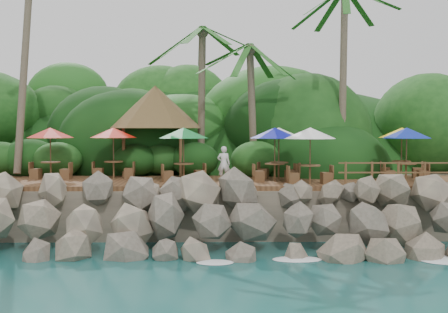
{
  "coord_description": "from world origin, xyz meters",
  "views": [
    {
      "loc": [
        -0.29,
        -18.27,
        4.68
      ],
      "look_at": [
        0.0,
        6.0,
        3.4
      ],
      "focal_mm": 42.61,
      "sensor_mm": 36.0,
      "label": 1
    }
  ],
  "objects": [
    {
      "name": "ground",
      "position": [
        0.0,
        0.0,
        0.0
      ],
      "size": [
        140.0,
        140.0,
        0.0
      ],
      "primitive_type": "plane",
      "color": "#19514F",
      "rests_on": "ground"
    },
    {
      "name": "land_base",
      "position": [
        0.0,
        16.0,
        1.05
      ],
      "size": [
        32.0,
        25.2,
        2.1
      ],
      "primitive_type": "cube",
      "color": "gray",
      "rests_on": "ground"
    },
    {
      "name": "jungle_hill",
      "position": [
        0.0,
        23.5,
        0.0
      ],
      "size": [
        44.8,
        28.0,
        15.4
      ],
      "primitive_type": "ellipsoid",
      "color": "#143811",
      "rests_on": "ground"
    },
    {
      "name": "seawall",
      "position": [
        0.0,
        2.0,
        1.15
      ],
      "size": [
        29.0,
        4.0,
        2.3
      ],
      "primitive_type": null,
      "color": "gray",
      "rests_on": "ground"
    },
    {
      "name": "terrace",
      "position": [
        0.0,
        6.0,
        2.2
      ],
      "size": [
        26.0,
        5.0,
        0.2
      ],
      "primitive_type": "cube",
      "color": "brown",
      "rests_on": "land_base"
    },
    {
      "name": "jungle_foliage",
      "position": [
        0.0,
        15.0,
        0.0
      ],
      "size": [
        44.0,
        16.0,
        12.0
      ],
      "primitive_type": null,
      "color": "#143811",
      "rests_on": "ground"
    },
    {
      "name": "foam_line",
      "position": [
        0.0,
        0.3,
        0.03
      ],
      "size": [
        25.2,
        0.8,
        0.06
      ],
      "color": "white",
      "rests_on": "ground"
    },
    {
      "name": "palapa",
      "position": [
        -3.51,
        9.23,
        5.79
      ],
      "size": [
        4.8,
        4.8,
        4.6
      ],
      "color": "brown",
      "rests_on": "ground"
    },
    {
      "name": "dining_clusters",
      "position": [
        -0.19,
        5.93,
        4.31
      ],
      "size": [
        22.64,
        5.07,
        2.42
      ],
      "color": "brown",
      "rests_on": "terrace"
    },
    {
      "name": "railing",
      "position": [
        8.33,
        3.65,
        2.91
      ],
      "size": [
        7.2,
        0.1,
        1.0
      ],
      "color": "brown",
      "rests_on": "terrace"
    },
    {
      "name": "waiter",
      "position": [
        -0.02,
        5.64,
        3.09
      ],
      "size": [
        0.61,
        0.43,
        1.59
      ],
      "primitive_type": "imported",
      "rotation": [
        0.0,
        0.0,
        3.05
      ],
      "color": "white",
      "rests_on": "terrace"
    }
  ]
}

